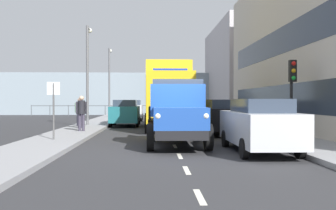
{
  "coord_description": "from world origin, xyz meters",
  "views": [
    {
      "loc": [
        0.82,
        12.48,
        1.67
      ],
      "look_at": [
        -0.1,
        -10.23,
        1.41
      ],
      "focal_mm": 41.25,
      "sensor_mm": 36.0,
      "label": 1
    }
  ],
  "objects_px": {
    "car_white_oppositeside_1": "(131,110)",
    "lamp_post_far": "(109,76)",
    "truck_vintage_blue": "(177,114)",
    "car_navy_kerbside_2": "(206,113)",
    "lamp_post_promenade": "(88,66)",
    "traffic_light_near": "(292,81)",
    "car_silver_kerbside_near": "(259,125)",
    "pedestrian_couple_b": "(81,110)",
    "car_black_kerbside_1": "(222,116)",
    "pedestrian_near_railing": "(82,110)",
    "car_teal_oppositeside_0": "(125,112)",
    "pedestrian_couple_a": "(79,110)",
    "lorry_cargo_yellow": "(168,94)",
    "street_sign": "(54,100)"
  },
  "relations": [
    {
      "from": "pedestrian_couple_b",
      "to": "street_sign",
      "type": "distance_m",
      "value": 6.33
    },
    {
      "from": "truck_vintage_blue",
      "to": "lamp_post_promenade",
      "type": "relative_size",
      "value": 0.9
    },
    {
      "from": "pedestrian_near_railing",
      "to": "car_white_oppositeside_1",
      "type": "bearing_deg",
      "value": -97.61
    },
    {
      "from": "lorry_cargo_yellow",
      "to": "truck_vintage_blue",
      "type": "bearing_deg",
      "value": 90.0
    },
    {
      "from": "pedestrian_near_railing",
      "to": "street_sign",
      "type": "bearing_deg",
      "value": 85.69
    },
    {
      "from": "car_silver_kerbside_near",
      "to": "pedestrian_couple_b",
      "type": "bearing_deg",
      "value": -51.31
    },
    {
      "from": "pedestrian_couple_b",
      "to": "truck_vintage_blue",
      "type": "bearing_deg",
      "value": 123.16
    },
    {
      "from": "car_black_kerbside_1",
      "to": "pedestrian_near_railing",
      "type": "relative_size",
      "value": 2.35
    },
    {
      "from": "traffic_light_near",
      "to": "pedestrian_couple_a",
      "type": "bearing_deg",
      "value": -37.19
    },
    {
      "from": "pedestrian_couple_b",
      "to": "street_sign",
      "type": "bearing_deg",
      "value": 91.11
    },
    {
      "from": "truck_vintage_blue",
      "to": "lamp_post_promenade",
      "type": "bearing_deg",
      "value": -64.83
    },
    {
      "from": "car_white_oppositeside_1",
      "to": "lamp_post_far",
      "type": "bearing_deg",
      "value": -61.24
    },
    {
      "from": "street_sign",
      "to": "lamp_post_promenade",
      "type": "bearing_deg",
      "value": -88.53
    },
    {
      "from": "lamp_post_far",
      "to": "car_teal_oppositeside_0",
      "type": "bearing_deg",
      "value": 101.61
    },
    {
      "from": "car_silver_kerbside_near",
      "to": "car_white_oppositeside_1",
      "type": "distance_m",
      "value": 20.97
    },
    {
      "from": "traffic_light_near",
      "to": "street_sign",
      "type": "bearing_deg",
      "value": 3.24
    },
    {
      "from": "lamp_post_promenade",
      "to": "traffic_light_near",
      "type": "bearing_deg",
      "value": 137.95
    },
    {
      "from": "car_black_kerbside_1",
      "to": "lamp_post_promenade",
      "type": "height_order",
      "value": "lamp_post_promenade"
    },
    {
      "from": "truck_vintage_blue",
      "to": "pedestrian_near_railing",
      "type": "relative_size",
      "value": 3.2
    },
    {
      "from": "car_white_oppositeside_1",
      "to": "pedestrian_couple_b",
      "type": "bearing_deg",
      "value": 78.76
    },
    {
      "from": "truck_vintage_blue",
      "to": "car_navy_kerbside_2",
      "type": "bearing_deg",
      "value": -103.33
    },
    {
      "from": "lamp_post_far",
      "to": "street_sign",
      "type": "distance_m",
      "value": 21.64
    },
    {
      "from": "lorry_cargo_yellow",
      "to": "car_white_oppositeside_1",
      "type": "distance_m",
      "value": 10.58
    },
    {
      "from": "pedestrian_near_railing",
      "to": "pedestrian_couple_b",
      "type": "height_order",
      "value": "pedestrian_near_railing"
    },
    {
      "from": "lorry_cargo_yellow",
      "to": "traffic_light_near",
      "type": "relative_size",
      "value": 2.56
    },
    {
      "from": "pedestrian_couple_a",
      "to": "lorry_cargo_yellow",
      "type": "bearing_deg",
      "value": 168.2
    },
    {
      "from": "traffic_light_near",
      "to": "lamp_post_promenade",
      "type": "relative_size",
      "value": 0.51
    },
    {
      "from": "pedestrian_near_railing",
      "to": "lamp_post_far",
      "type": "bearing_deg",
      "value": -88.26
    },
    {
      "from": "truck_vintage_blue",
      "to": "car_navy_kerbside_2",
      "type": "height_order",
      "value": "truck_vintage_blue"
    },
    {
      "from": "lamp_post_far",
      "to": "car_black_kerbside_1",
      "type": "bearing_deg",
      "value": 112.62
    },
    {
      "from": "car_navy_kerbside_2",
      "to": "pedestrian_couple_b",
      "type": "distance_m",
      "value": 8.07
    },
    {
      "from": "pedestrian_near_railing",
      "to": "lorry_cargo_yellow",
      "type": "bearing_deg",
      "value": -146.03
    },
    {
      "from": "car_navy_kerbside_2",
      "to": "pedestrian_couple_a",
      "type": "bearing_deg",
      "value": 8.65
    },
    {
      "from": "car_black_kerbside_1",
      "to": "truck_vintage_blue",
      "type": "bearing_deg",
      "value": 61.69
    },
    {
      "from": "car_navy_kerbside_2",
      "to": "lamp_post_promenade",
      "type": "bearing_deg",
      "value": 0.15
    },
    {
      "from": "pedestrian_couple_b",
      "to": "lamp_post_promenade",
      "type": "height_order",
      "value": "lamp_post_promenade"
    },
    {
      "from": "car_black_kerbside_1",
      "to": "pedestrian_near_railing",
      "type": "distance_m",
      "value": 7.01
    },
    {
      "from": "traffic_light_near",
      "to": "street_sign",
      "type": "xyz_separation_m",
      "value": [
        9.66,
        0.55,
        -0.79
      ]
    },
    {
      "from": "truck_vintage_blue",
      "to": "pedestrian_couple_b",
      "type": "height_order",
      "value": "truck_vintage_blue"
    },
    {
      "from": "car_black_kerbside_1",
      "to": "lamp_post_promenade",
      "type": "xyz_separation_m",
      "value": [
        7.53,
        -5.96,
        3.0
      ]
    },
    {
      "from": "truck_vintage_blue",
      "to": "car_black_kerbside_1",
      "type": "height_order",
      "value": "truck_vintage_blue"
    },
    {
      "from": "truck_vintage_blue",
      "to": "car_white_oppositeside_1",
      "type": "relative_size",
      "value": 1.31
    },
    {
      "from": "car_navy_kerbside_2",
      "to": "pedestrian_couple_a",
      "type": "relative_size",
      "value": 2.35
    },
    {
      "from": "truck_vintage_blue",
      "to": "car_white_oppositeside_1",
      "type": "xyz_separation_m",
      "value": [
        2.69,
        -18.53,
        -0.28
      ]
    },
    {
      "from": "car_silver_kerbside_near",
      "to": "pedestrian_couple_b",
      "type": "xyz_separation_m",
      "value": [
        7.41,
        -9.25,
        0.26
      ]
    },
    {
      "from": "car_silver_kerbside_near",
      "to": "street_sign",
      "type": "relative_size",
      "value": 2.04
    },
    {
      "from": "lorry_cargo_yellow",
      "to": "car_black_kerbside_1",
      "type": "relative_size",
      "value": 1.98
    },
    {
      "from": "pedestrian_couple_b",
      "to": "traffic_light_near",
      "type": "relative_size",
      "value": 0.53
    },
    {
      "from": "truck_vintage_blue",
      "to": "street_sign",
      "type": "height_order",
      "value": "truck_vintage_blue"
    },
    {
      "from": "lorry_cargo_yellow",
      "to": "lamp_post_promenade",
      "type": "distance_m",
      "value": 5.8
    }
  ]
}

